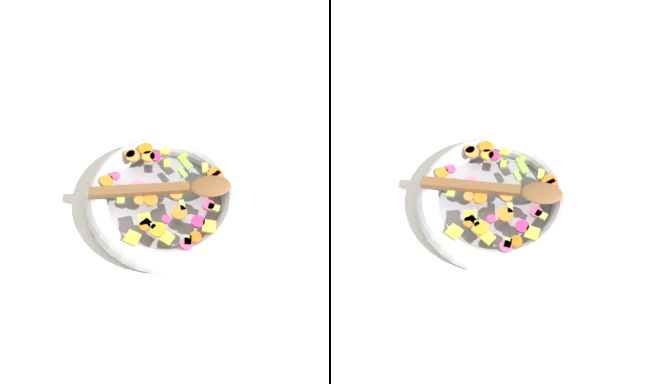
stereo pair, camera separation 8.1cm
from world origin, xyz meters
TOP-DOWN VIEW (x-y plane):
  - ground_plane at (0.00, 0.00)m, footprint 4.00×4.00m
  - skillet at (0.00, 0.00)m, footprint 0.35×0.35m
  - chopped_vegetables at (-0.00, 0.00)m, footprint 0.28×0.26m
  - wooden_spoon at (-0.02, -0.01)m, footprint 0.28×0.20m

SIDE VIEW (x-z plane):
  - ground_plane at x=0.00m, z-range 0.00..0.00m
  - skillet at x=0.00m, z-range 0.00..0.05m
  - chopped_vegetables at x=0.00m, z-range 0.05..0.06m
  - wooden_spoon at x=-0.02m, z-range 0.06..0.07m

